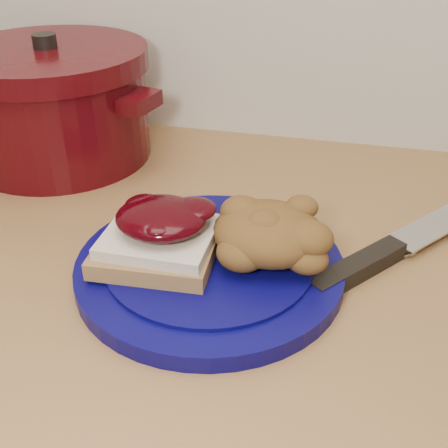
% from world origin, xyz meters
% --- Properties ---
extents(plate, '(0.28, 0.28, 0.02)m').
position_xyz_m(plate, '(0.05, 1.43, 0.91)').
color(plate, '#070546').
rests_on(plate, wood_countertop).
extents(sandwich, '(0.12, 0.11, 0.06)m').
position_xyz_m(sandwich, '(0.00, 1.42, 0.95)').
color(sandwich, olive).
rests_on(sandwich, plate).
extents(stuffing_mound, '(0.11, 0.10, 0.05)m').
position_xyz_m(stuffing_mound, '(0.11, 1.45, 0.95)').
color(stuffing_mound, brown).
rests_on(stuffing_mound, plate).
extents(chef_knife, '(0.24, 0.28, 0.02)m').
position_xyz_m(chef_knife, '(0.23, 1.50, 0.91)').
color(chef_knife, black).
rests_on(chef_knife, wood_countertop).
extents(butter_knife, '(0.15, 0.11, 0.00)m').
position_xyz_m(butter_knife, '(0.18, 1.47, 0.90)').
color(butter_knife, silver).
rests_on(butter_knife, wood_countertop).
extents(dutch_oven, '(0.32, 0.32, 0.17)m').
position_xyz_m(dutch_oven, '(-0.23, 1.66, 0.98)').
color(dutch_oven, '#3C060A').
rests_on(dutch_oven, wood_countertop).
extents(pepper_grinder, '(0.08, 0.08, 0.13)m').
position_xyz_m(pepper_grinder, '(-0.28, 1.66, 0.97)').
color(pepper_grinder, black).
rests_on(pepper_grinder, wood_countertop).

